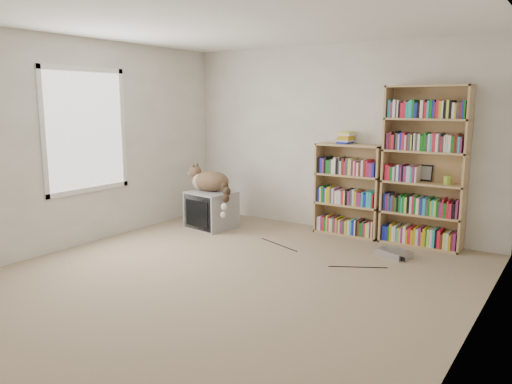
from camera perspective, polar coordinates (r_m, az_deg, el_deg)
The scene contains 16 objects.
floor at distance 5.01m, azimuth -3.77°, elevation -10.12°, with size 4.50×5.00×0.01m, color tan.
wall_back at distance 6.86m, azimuth 9.00°, elevation 6.01°, with size 4.50×0.02×2.50m, color silver.
wall_left at distance 6.35m, azimuth -20.30°, elevation 5.17°, with size 0.02×5.00×2.50m, color silver.
wall_right at distance 3.80m, azimuth 24.02°, elevation 1.92°, with size 0.02×5.00×2.50m, color silver.
ceiling at distance 4.76m, azimuth -4.15°, elevation 19.39°, with size 4.50×5.00×0.02m, color white.
window at distance 6.45m, azimuth -18.87°, elevation 6.67°, with size 0.02×1.22×1.52m, color white.
crt_tv at distance 7.01m, azimuth -5.08°, elevation -2.05°, with size 0.66×0.61×0.51m.
cat at distance 6.93m, azimuth -4.94°, elevation 0.87°, with size 0.83×0.56×0.63m.
bookcase_tall at distance 6.34m, azimuth 18.69°, elevation 2.22°, with size 0.97×0.30×1.94m.
bookcase_short at distance 6.71m, azimuth 10.59°, elevation -0.18°, with size 0.88×0.30×1.20m.
book_stack at distance 6.66m, azimuth 10.24°, elevation 6.13°, with size 0.19×0.24×0.16m, color red.
green_mug at distance 6.26m, azimuth 21.08°, elevation 1.30°, with size 0.09×0.09×0.10m, color #8FB132.
framed_print at distance 6.42m, azimuth 18.90°, elevation 2.07°, with size 0.15×0.01×0.20m, color black.
dvd_player at distance 5.95m, azimuth 15.47°, elevation -6.77°, with size 0.35×0.25×0.08m, color #A5A5AA.
wall_outlet at distance 7.76m, azimuth -8.13°, elevation -0.41°, with size 0.01×0.08×0.13m, color silver.
floor_cables at distance 5.79m, azimuth 6.43°, elevation -7.28°, with size 1.20×0.70×0.01m, color black, non-canonical shape.
Camera 1 is at (2.88, -3.71, 1.74)m, focal length 35.00 mm.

